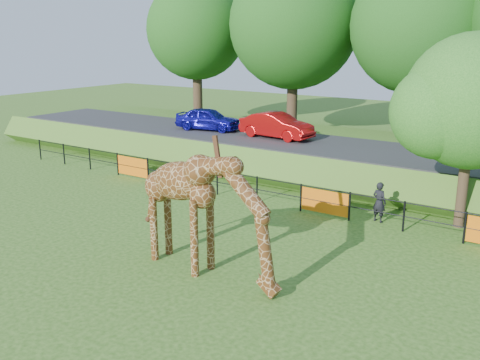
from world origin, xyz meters
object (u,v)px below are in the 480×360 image
(car_red, at_px, (277,125))
(tree_east, at_px, (475,107))
(visitor, at_px, (379,202))
(car_blue, at_px, (208,119))
(giraffe, at_px, (206,214))

(car_red, distance_m, tree_east, 11.45)
(visitor, bearing_deg, car_blue, -9.88)
(giraffe, distance_m, tree_east, 9.98)
(giraffe, height_order, tree_east, tree_east)
(giraffe, relative_size, visitor, 3.37)
(car_red, bearing_deg, visitor, -121.67)
(giraffe, xyz_separation_m, tree_east, (5.21, 8.14, 2.48))
(car_blue, distance_m, car_red, 4.42)
(giraffe, relative_size, tree_east, 0.75)
(giraffe, height_order, car_blue, giraffe)
(visitor, xyz_separation_m, tree_east, (2.67, 1.12, 3.53))
(car_red, relative_size, tree_east, 0.59)
(giraffe, bearing_deg, visitor, 76.34)
(car_blue, xyz_separation_m, tree_east, (14.70, -4.51, 2.23))
(tree_east, bearing_deg, giraffe, -122.65)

